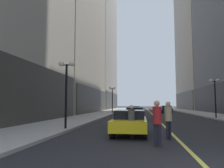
{
  "coord_description": "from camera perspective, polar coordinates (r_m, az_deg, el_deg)",
  "views": [
    {
      "loc": [
        -1.68,
        -5.23,
        1.69
      ],
      "look_at": [
        -7.52,
        37.52,
        5.63
      ],
      "focal_mm": 34.49,
      "sensor_mm": 36.0,
      "label": 1
    }
  ],
  "objects": [
    {
      "name": "pedestrian_in_tan_trench",
      "position": [
        10.6,
        14.71,
        -8.52
      ],
      "size": [
        0.48,
        0.48,
        1.79
      ],
      "color": "black",
      "rests_on": "ground"
    },
    {
      "name": "street_lamp_right_mid",
      "position": [
        26.36,
        25.62,
        -1.3
      ],
      "size": [
        1.06,
        0.36,
        4.43
      ],
      "color": "black",
      "rests_on": "ground"
    },
    {
      "name": "sidewalk_right",
      "position": [
        41.47,
        21.8,
        -7.08
      ],
      "size": [
        4.5,
        78.0,
        0.15
      ],
      "primitive_type": "cube",
      "color": "#ADA8A0",
      "rests_on": "ground"
    },
    {
      "name": "building_left_mid",
      "position": [
        46.34,
        -14.48,
        16.6
      ],
      "size": [
        15.84,
        24.0,
        37.69
      ],
      "color": "#B7AD99",
      "rests_on": "ground"
    },
    {
      "name": "street_lamp_left_far",
      "position": [
        35.3,
        0.09,
        -2.68
      ],
      "size": [
        1.06,
        0.36,
        4.43
      ],
      "color": "black",
      "rests_on": "ground"
    },
    {
      "name": "street_lamp_left_near",
      "position": [
        13.99,
        -12.0,
        1.33
      ],
      "size": [
        1.06,
        0.36,
        4.43
      ],
      "color": "black",
      "rests_on": "ground"
    },
    {
      "name": "sidewalk_left",
      "position": [
        40.8,
        -1.51,
        -7.49
      ],
      "size": [
        4.5,
        78.0,
        0.15
      ],
      "primitive_type": "cube",
      "color": "#ADA8A0",
      "rests_on": "ground"
    },
    {
      "name": "ground_plane",
      "position": [
        40.3,
        10.25,
        -7.54
      ],
      "size": [
        200.0,
        200.0,
        0.0
      ],
      "primitive_type": "plane",
      "color": "#262628"
    },
    {
      "name": "car_blue",
      "position": [
        32.36,
        5.97,
        -6.91
      ],
      "size": [
        1.87,
        4.46,
        1.32
      ],
      "color": "navy",
      "rests_on": "ground"
    },
    {
      "name": "building_right_far",
      "position": [
        71.86,
        22.76,
        14.7
      ],
      "size": [
        12.29,
        26.0,
        51.55
      ],
      "color": "#A8A399",
      "rests_on": "ground"
    },
    {
      "name": "car_maroon",
      "position": [
        22.29,
        6.21,
        -7.68
      ],
      "size": [
        2.06,
        4.4,
        1.32
      ],
      "color": "maroon",
      "rests_on": "ground"
    },
    {
      "name": "car_navy",
      "position": [
        41.27,
        14.16,
        -6.41
      ],
      "size": [
        1.91,
        4.07,
        1.32
      ],
      "color": "#141E4C",
      "rests_on": "ground"
    },
    {
      "name": "car_yellow",
      "position": [
        12.16,
        4.77,
        -9.77
      ],
      "size": [
        1.79,
        4.43,
        1.32
      ],
      "color": "yellow",
      "rests_on": "ground"
    },
    {
      "name": "pedestrian_with_orange_bag",
      "position": [
        10.81,
        5.16,
        -9.19
      ],
      "size": [
        0.44,
        0.44,
        1.62
      ],
      "color": "black",
      "rests_on": "ground"
    },
    {
      "name": "pedestrian_in_red_jacket",
      "position": [
        8.89,
        11.88,
        -9.13
      ],
      "size": [
        0.41,
        0.41,
        1.81
      ],
      "color": "black",
      "rests_on": "ground"
    },
    {
      "name": "lane_centre_stripe",
      "position": [
        40.3,
        10.25,
        -7.54
      ],
      "size": [
        0.16,
        70.0,
        0.01
      ],
      "primitive_type": "cube",
      "color": "#E5D64C",
      "rests_on": "ground"
    }
  ]
}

